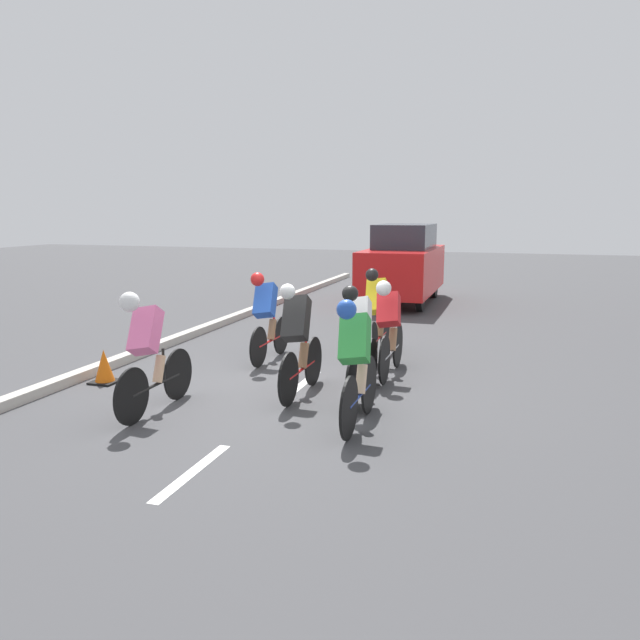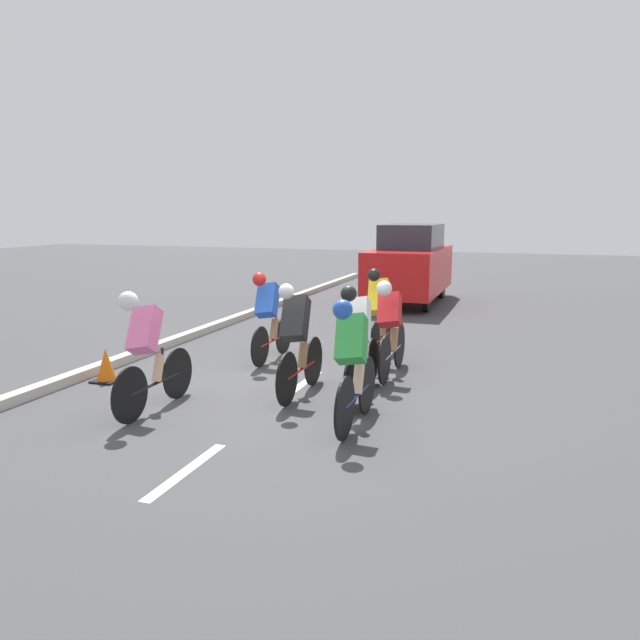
% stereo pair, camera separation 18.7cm
% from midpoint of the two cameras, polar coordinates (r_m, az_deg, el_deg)
% --- Properties ---
extents(ground_plane, '(60.00, 60.00, 0.00)m').
position_cam_midpoint_polar(ground_plane, '(8.79, -1.52, -6.27)').
color(ground_plane, '#424244').
extents(lane_stripe_near, '(0.12, 1.40, 0.01)m').
position_cam_midpoint_polar(lane_stripe_near, '(6.25, -11.25, -13.35)').
color(lane_stripe_near, white).
rests_on(lane_stripe_near, ground).
extents(lane_stripe_mid, '(0.12, 1.40, 0.01)m').
position_cam_midpoint_polar(lane_stripe_mid, '(9.00, -1.00, -5.85)').
color(lane_stripe_mid, white).
rests_on(lane_stripe_mid, ground).
extents(lane_stripe_far, '(0.12, 1.40, 0.01)m').
position_cam_midpoint_polar(lane_stripe_far, '(11.97, 4.19, -1.87)').
color(lane_stripe_far, white).
rests_on(lane_stripe_far, ground).
extents(curb, '(0.20, 28.66, 0.14)m').
position_cam_midpoint_polar(curb, '(10.47, -17.75, -3.68)').
color(curb, '#B7B2A8').
rests_on(curb, ground).
extents(cyclist_pink, '(0.42, 1.72, 1.53)m').
position_cam_midpoint_polar(cyclist_pink, '(7.86, -14.88, -2.46)').
color(cyclist_pink, black).
rests_on(cyclist_pink, ground).
extents(cyclist_blue, '(0.39, 1.65, 1.49)m').
position_cam_midpoint_polar(cyclist_blue, '(10.22, -4.20, 0.55)').
color(cyclist_blue, black).
rests_on(cyclist_blue, ground).
extents(cyclist_green, '(0.40, 1.67, 1.52)m').
position_cam_midpoint_polar(cyclist_green, '(7.06, 3.79, -3.73)').
color(cyclist_green, black).
rests_on(cyclist_green, ground).
extents(cyclist_black, '(0.39, 1.71, 1.55)m').
position_cam_midpoint_polar(cyclist_black, '(8.25, -1.44, -1.67)').
color(cyclist_black, black).
rests_on(cyclist_black, ground).
extents(cyclist_white, '(0.42, 1.70, 1.54)m').
position_cam_midpoint_polar(cyclist_white, '(8.16, 4.20, -1.83)').
color(cyclist_white, black).
rests_on(cyclist_white, ground).
extents(cyclist_red, '(0.39, 1.75, 1.47)m').
position_cam_midpoint_polar(cyclist_red, '(9.30, 7.02, -0.60)').
color(cyclist_red, black).
rests_on(cyclist_red, ground).
extents(cyclist_yellow, '(0.39, 1.74, 1.55)m').
position_cam_midpoint_polar(cyclist_yellow, '(10.32, 5.99, 0.65)').
color(cyclist_yellow, black).
rests_on(cyclist_yellow, ground).
extents(support_car, '(1.70, 4.20, 2.09)m').
position_cam_midpoint_polar(support_car, '(16.84, 8.56, 5.09)').
color(support_car, black).
rests_on(support_car, ground).
extents(traffic_cone, '(0.36, 0.36, 0.49)m').
position_cam_midpoint_polar(traffic_cone, '(9.56, -18.44, -3.99)').
color(traffic_cone, black).
rests_on(traffic_cone, ground).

